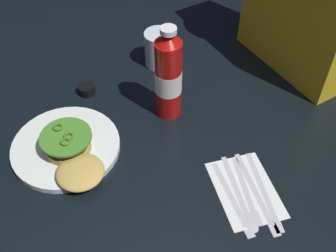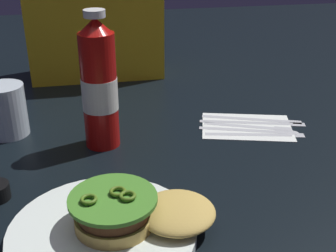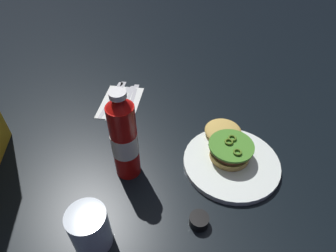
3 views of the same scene
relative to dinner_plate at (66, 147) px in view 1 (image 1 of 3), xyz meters
name	(u,v)px [view 1 (image 1 of 3)]	position (x,y,z in m)	size (l,w,h in m)	color
ground_plane	(123,161)	(0.10, 0.10, -0.01)	(3.00, 3.00, 0.00)	black
dinner_plate	(66,147)	(0.00, 0.00, 0.00)	(0.26, 0.26, 0.02)	white
burger_sandwich	(72,153)	(0.05, 0.00, 0.03)	(0.20, 0.12, 0.05)	tan
ketchup_bottle	(168,77)	(0.02, 0.28, 0.11)	(0.07, 0.07, 0.26)	#B30F0C
water_glass	(159,49)	(-0.17, 0.36, 0.04)	(0.08, 0.08, 0.10)	silver
condiment_cup	(87,89)	(-0.16, 0.12, 0.00)	(0.04, 0.04, 0.03)	black
napkin	(245,189)	(0.32, 0.30, -0.01)	(0.18, 0.13, 0.00)	white
table_knife	(234,202)	(0.33, 0.25, 0.00)	(0.20, 0.06, 0.00)	silver
spoon_utensil	(242,202)	(0.34, 0.27, 0.00)	(0.20, 0.08, 0.00)	silver
fork_utensil	(248,196)	(0.33, 0.29, 0.00)	(0.18, 0.08, 0.00)	silver
butter_knife	(259,197)	(0.35, 0.31, 0.00)	(0.22, 0.07, 0.00)	silver
steak_knife	(266,195)	(0.35, 0.32, 0.00)	(0.20, 0.09, 0.00)	silver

